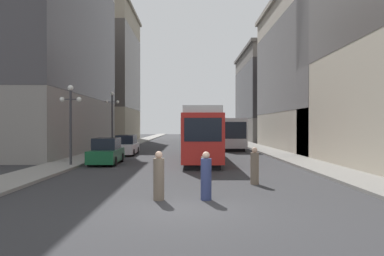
% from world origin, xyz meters
% --- Properties ---
extents(ground_plane, '(200.00, 200.00, 0.00)m').
position_xyz_m(ground_plane, '(0.00, 0.00, 0.00)').
color(ground_plane, '#303033').
extents(sidewalk_left, '(2.61, 120.00, 0.15)m').
position_xyz_m(sidewalk_left, '(-8.32, 40.00, 0.07)').
color(sidewalk_left, gray).
rests_on(sidewalk_left, ground).
extents(sidewalk_right, '(2.61, 120.00, 0.15)m').
position_xyz_m(sidewalk_right, '(8.32, 40.00, 0.07)').
color(sidewalk_right, gray).
rests_on(sidewalk_right, ground).
extents(streetcar, '(2.70, 13.28, 3.89)m').
position_xyz_m(streetcar, '(0.92, 15.84, 2.10)').
color(streetcar, black).
rests_on(streetcar, ground).
extents(transit_bus, '(2.72, 11.21, 3.45)m').
position_xyz_m(transit_bus, '(4.65, 29.62, 1.95)').
color(transit_bus, black).
rests_on(transit_bus, ground).
extents(parked_car_left_near, '(1.94, 4.76, 1.82)m').
position_xyz_m(parked_car_left_near, '(-5.71, 21.00, 0.84)').
color(parked_car_left_near, black).
rests_on(parked_car_left_near, ground).
extents(parked_car_left_mid, '(1.97, 4.52, 1.82)m').
position_xyz_m(parked_car_left_mid, '(-5.71, 13.31, 0.84)').
color(parked_car_left_mid, black).
rests_on(parked_car_left_mid, ground).
extents(pedestrian_crossing_near, '(0.38, 0.38, 1.69)m').
position_xyz_m(pedestrian_crossing_near, '(3.05, 4.72, 0.79)').
color(pedestrian_crossing_near, '#6B5B4C').
rests_on(pedestrian_crossing_near, ground).
extents(pedestrian_crossing_far, '(0.39, 0.39, 1.76)m').
position_xyz_m(pedestrian_crossing_far, '(-1.02, 1.40, 0.82)').
color(pedestrian_crossing_far, '#6B5B4C').
rests_on(pedestrian_crossing_far, ground).
extents(pedestrian_on_sidewalk, '(0.39, 0.39, 1.74)m').
position_xyz_m(pedestrian_on_sidewalk, '(0.68, 1.41, 0.81)').
color(pedestrian_on_sidewalk, navy).
rests_on(pedestrian_on_sidewalk, ground).
extents(lamp_post_left_near, '(1.41, 0.36, 5.16)m').
position_xyz_m(lamp_post_left_near, '(-7.61, 11.53, 3.56)').
color(lamp_post_left_near, '#333338').
rests_on(lamp_post_left_near, sidewalk_left).
extents(lamp_post_left_far, '(1.41, 0.36, 5.92)m').
position_xyz_m(lamp_post_left_far, '(-7.61, 23.77, 4.00)').
color(lamp_post_left_far, '#333338').
rests_on(lamp_post_left_far, sidewalk_left).
extents(building_left_corner, '(15.06, 22.22, 22.34)m').
position_xyz_m(building_left_corner, '(-16.85, 23.48, 11.49)').
color(building_left_corner, gray).
rests_on(building_left_corner, ground).
extents(building_left_midblock, '(12.08, 17.05, 22.75)m').
position_xyz_m(building_left_midblock, '(-15.36, 49.81, 11.71)').
color(building_left_midblock, gray).
rests_on(building_left_midblock, ground).
extents(building_right_corner, '(13.51, 19.99, 15.82)m').
position_xyz_m(building_right_corner, '(16.07, 50.81, 8.11)').
color(building_right_corner, slate).
rests_on(building_right_corner, ground).
extents(building_right_midblock, '(14.86, 21.55, 17.06)m').
position_xyz_m(building_right_midblock, '(16.75, 27.11, 8.75)').
color(building_right_midblock, '#A89E8E').
rests_on(building_right_midblock, ground).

